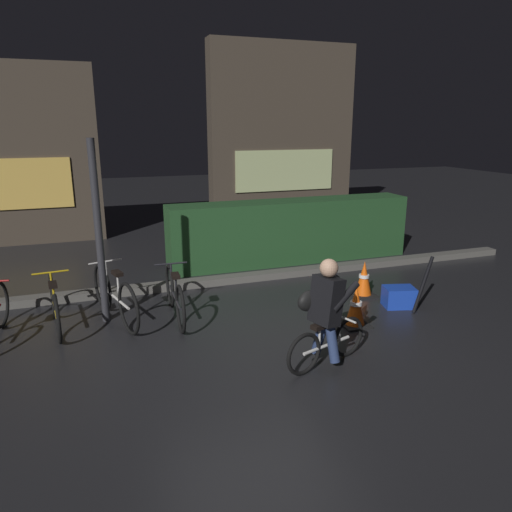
% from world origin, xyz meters
% --- Properties ---
extents(ground_plane, '(40.00, 40.00, 0.00)m').
position_xyz_m(ground_plane, '(0.00, 0.00, 0.00)').
color(ground_plane, black).
extents(sidewalk_curb, '(12.00, 0.24, 0.12)m').
position_xyz_m(sidewalk_curb, '(0.00, 2.20, 0.06)').
color(sidewalk_curb, '#56544F').
rests_on(sidewalk_curb, ground).
extents(hedge_row, '(4.80, 0.70, 1.21)m').
position_xyz_m(hedge_row, '(1.80, 3.10, 0.60)').
color(hedge_row, '#214723').
rests_on(hedge_row, ground).
extents(storefront_right, '(4.07, 0.54, 4.72)m').
position_xyz_m(storefront_right, '(3.28, 7.20, 2.35)').
color(storefront_right, '#42382D').
rests_on(storefront_right, ground).
extents(street_post, '(0.10, 0.10, 2.46)m').
position_xyz_m(street_post, '(-1.79, 1.20, 1.23)').
color(street_post, '#2D2D33').
rests_on(street_post, ground).
extents(parked_bike_left_mid, '(0.46, 1.55, 0.72)m').
position_xyz_m(parked_bike_left_mid, '(-2.41, 1.14, 0.33)').
color(parked_bike_left_mid, black).
rests_on(parked_bike_left_mid, ground).
extents(parked_bike_center_left, '(0.56, 1.68, 0.80)m').
position_xyz_m(parked_bike_center_left, '(-1.65, 1.14, 0.36)').
color(parked_bike_center_left, black).
rests_on(parked_bike_center_left, ground).
extents(parked_bike_center_right, '(0.46, 1.60, 0.74)m').
position_xyz_m(parked_bike_center_right, '(-0.87, 0.95, 0.34)').
color(parked_bike_center_right, black).
rests_on(parked_bike_center_right, ground).
extents(traffic_cone_near, '(0.36, 0.36, 0.56)m').
position_xyz_m(traffic_cone_near, '(1.36, -0.10, 0.27)').
color(traffic_cone_near, black).
rests_on(traffic_cone_near, ground).
extents(traffic_cone_far, '(0.36, 0.36, 0.57)m').
position_xyz_m(traffic_cone_far, '(2.10, 0.88, 0.27)').
color(traffic_cone_far, black).
rests_on(traffic_cone_far, ground).
extents(blue_crate, '(0.51, 0.42, 0.30)m').
position_xyz_m(blue_crate, '(2.34, 0.30, 0.15)').
color(blue_crate, '#193DB7').
rests_on(blue_crate, ground).
extents(cyclist, '(1.14, 0.50, 1.25)m').
position_xyz_m(cyclist, '(0.46, -0.92, 0.63)').
color(cyclist, black).
rests_on(cyclist, ground).
extents(closed_umbrella, '(0.38, 0.16, 0.80)m').
position_xyz_m(closed_umbrella, '(2.55, 0.05, 0.40)').
color(closed_umbrella, black).
rests_on(closed_umbrella, ground).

